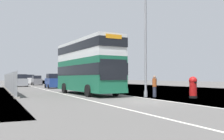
% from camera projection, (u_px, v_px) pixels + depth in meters
% --- Properties ---
extents(ground, '(140.00, 280.00, 0.10)m').
position_uv_depth(ground, '(149.00, 102.00, 17.31)').
color(ground, '#565451').
extents(double_decker_bus, '(3.31, 10.51, 4.99)m').
position_uv_depth(double_decker_bus, '(87.00, 66.00, 24.34)').
color(double_decker_bus, '#196042').
rests_on(double_decker_bus, ground).
extents(lamppost_foreground, '(0.29, 0.70, 9.04)m').
position_uv_depth(lamppost_foreground, '(146.00, 43.00, 20.83)').
color(lamppost_foreground, gray).
rests_on(lamppost_foreground, ground).
extents(red_pillar_postbox, '(0.61, 0.61, 1.63)m').
position_uv_depth(red_pillar_postbox, '(193.00, 86.00, 19.68)').
color(red_pillar_postbox, black).
rests_on(red_pillar_postbox, ground).
extents(roadworks_barrier, '(1.58, 0.79, 1.14)m').
position_uv_depth(roadworks_barrier, '(122.00, 86.00, 27.74)').
color(roadworks_barrier, orange).
rests_on(roadworks_barrier, ground).
extents(construction_site_fence, '(0.44, 27.40, 2.07)m').
position_uv_depth(construction_site_fence, '(8.00, 82.00, 31.77)').
color(construction_site_fence, '#A8AAAD').
rests_on(construction_site_fence, ground).
extents(car_oncoming_near, '(1.94, 3.87, 2.13)m').
position_uv_depth(car_oncoming_near, '(53.00, 81.00, 38.53)').
color(car_oncoming_near, navy).
rests_on(car_oncoming_near, ground).
extents(car_receding_mid, '(1.98, 4.05, 2.13)m').
position_uv_depth(car_receding_mid, '(22.00, 81.00, 45.79)').
color(car_receding_mid, gray).
rests_on(car_receding_mid, ground).
extents(car_receding_far, '(1.92, 4.04, 1.99)m').
position_uv_depth(car_receding_far, '(37.00, 81.00, 54.72)').
color(car_receding_far, slate).
rests_on(car_receding_far, ground).
extents(car_far_side, '(2.05, 4.04, 2.28)m').
position_uv_depth(car_far_side, '(30.00, 80.00, 63.04)').
color(car_far_side, silver).
rests_on(car_far_side, ground).
extents(pedestrian_at_kerb, '(0.34, 0.34, 1.71)m').
position_uv_depth(pedestrian_at_kerb, '(154.00, 86.00, 20.80)').
color(pedestrian_at_kerb, '#2D3342').
rests_on(pedestrian_at_kerb, ground).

